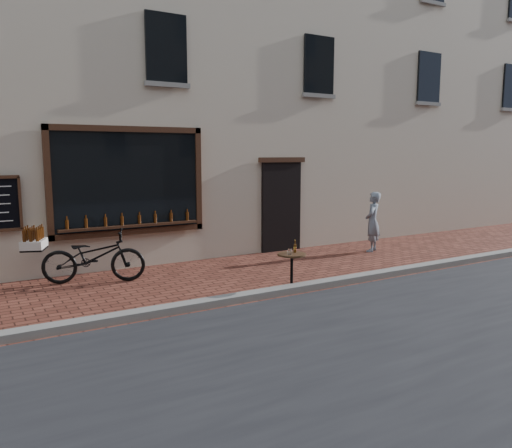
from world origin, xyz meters
TOP-DOWN VIEW (x-y plane):
  - ground at (0.00, 0.00)m, footprint 90.00×90.00m
  - kerb at (0.00, 0.20)m, footprint 90.00×0.25m
  - shop_building at (0.00, 6.50)m, footprint 28.00×6.20m
  - cargo_bicycle at (-2.88, 2.68)m, footprint 2.24×1.31m
  - bistro_table at (0.08, 0.35)m, footprint 0.51×0.51m
  - pedestrian at (3.81, 2.24)m, footprint 0.65×0.60m

SIDE VIEW (x-z plane):
  - ground at x=0.00m, z-range 0.00..0.00m
  - kerb at x=0.00m, z-range 0.00..0.12m
  - bistro_table at x=0.08m, z-range 0.03..0.91m
  - cargo_bicycle at x=-2.88m, z-range -0.02..1.03m
  - pedestrian at x=3.81m, z-range 0.00..1.48m
  - shop_building at x=0.00m, z-range 0.00..10.00m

